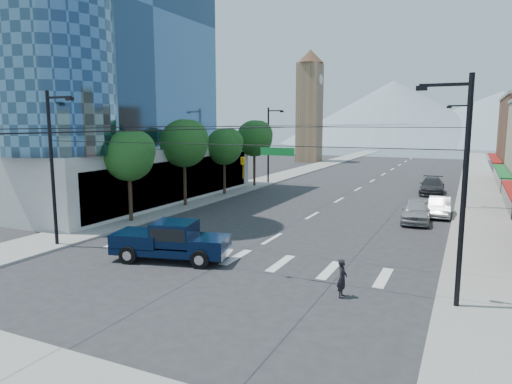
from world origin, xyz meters
The scene contains 19 objects.
ground centered at (0.00, 0.00, 0.00)m, with size 160.00×160.00×0.00m, color #28282B.
sidewalk_left centered at (-12.00, 40.00, 0.07)m, with size 4.00×120.00×0.15m, color gray.
sidewalk_right centered at (12.00, 40.00, 0.07)m, with size 4.00×120.00×0.15m, color gray.
office_tower centered at (-26.26, 13.85, 14.45)m, with size 29.50×27.00×30.00m.
clock_tower centered at (-16.50, 62.00, 10.64)m, with size 4.80×4.80×20.40m.
mountain_left centered at (-15.00, 150.00, 11.00)m, with size 80.00×80.00×22.00m, color gray.
mountain_right centered at (20.00, 160.00, 9.00)m, with size 90.00×90.00×18.00m, color gray.
tree_near centered at (-11.07, 6.10, 4.99)m, with size 3.65×3.64×6.71m.
tree_midnear centered at (-11.07, 13.10, 5.59)m, with size 4.09×4.09×7.52m.
tree_midfar centered at (-11.07, 20.10, 4.99)m, with size 3.65×3.64×6.71m.
tree_far centered at (-11.07, 27.10, 5.59)m, with size 4.09×4.09×7.52m.
signal_rig centered at (0.19, -1.00, 4.64)m, with size 21.80×0.20×9.00m.
lamp_pole_nw centered at (-10.67, 30.00, 4.94)m, with size 2.00×0.25×9.00m.
lamp_pole_ne centered at (10.67, 22.00, 4.94)m, with size 2.00×0.25×9.00m.
pickup_truck centered at (-3.10, -0.40, 1.09)m, with size 6.51×3.58×2.09m.
pedestrian centered at (6.43, -1.66, 0.81)m, with size 0.59×0.39×1.63m, color black.
parked_car_near centered at (7.60, 14.90, 0.83)m, with size 1.97×4.90×1.67m, color #A1A2A6.
parked_car_mid centered at (9.03, 18.00, 0.75)m, with size 1.59×4.55×1.50m, color silver.
parked_car_far centered at (7.60, 29.67, 0.83)m, with size 2.33×5.72×1.66m, color #2D2C2F.
Camera 1 is at (10.92, -19.63, 7.20)m, focal length 32.00 mm.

